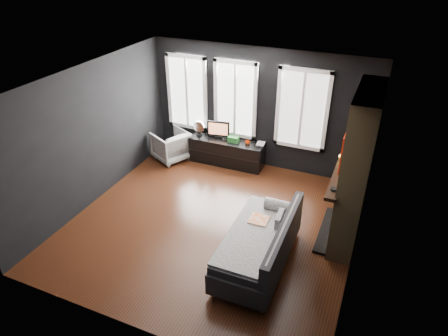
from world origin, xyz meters
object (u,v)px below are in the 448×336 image
at_px(monitor, 218,129).
at_px(mug, 248,142).
at_px(armchair, 171,144).
at_px(sofa, 259,241).
at_px(media_console, 227,151).
at_px(mantel_vase, 345,156).
at_px(book, 257,139).

xyz_separation_m(monitor, mug, (0.73, -0.05, -0.18)).
distance_m(monitor, mug, 0.76).
bearing_deg(armchair, sofa, 77.58).
bearing_deg(media_console, mantel_vase, -24.32).
bearing_deg(armchair, media_console, 131.89).
height_order(monitor, mug, monitor).
distance_m(armchair, monitor, 1.22).
distance_m(media_console, mantel_vase, 3.12).
distance_m(armchair, mantel_vase, 4.20).
xyz_separation_m(sofa, book, (-1.06, 2.98, 0.28)).
bearing_deg(mug, monitor, 175.81).
relative_size(book, mantel_vase, 1.16).
height_order(mug, mantel_vase, mantel_vase).
xyz_separation_m(mug, book, (0.18, 0.12, 0.06)).
height_order(monitor, book, monitor).
relative_size(sofa, book, 8.54).
bearing_deg(sofa, armchair, 139.59).
height_order(armchair, mug, armchair).
relative_size(sofa, armchair, 2.69).
bearing_deg(book, sofa, -70.34).
xyz_separation_m(sofa, media_console, (-1.74, 2.89, -0.14)).
bearing_deg(sofa, monitor, 123.72).
distance_m(armchair, book, 2.06).
relative_size(armchair, monitor, 1.47).
bearing_deg(book, media_console, -172.71).
distance_m(monitor, book, 0.92).
bearing_deg(media_console, armchair, -166.12).
height_order(book, mantel_vase, mantel_vase).
xyz_separation_m(mug, mantel_vase, (2.19, -1.16, 0.68)).
bearing_deg(book, mantel_vase, -32.39).
height_order(sofa, monitor, monitor).
distance_m(sofa, book, 3.17).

